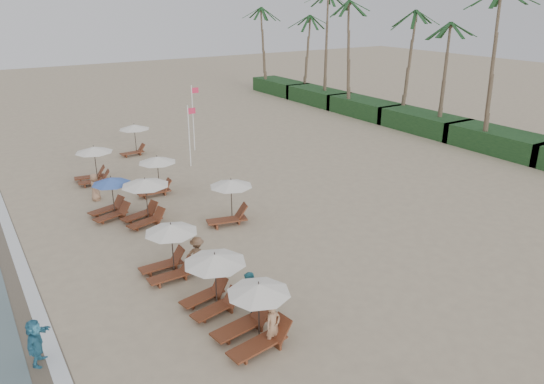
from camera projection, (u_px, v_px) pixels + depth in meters
ground at (327, 266)px, 22.07m from camera, size 160.00×160.00×0.00m
foam_line at (13, 241)px, 24.33m from camera, size 0.50×140.00×0.02m
shrub_hedge at (423, 122)px, 44.26m from camera, size 3.20×53.00×1.60m
palm_row at (426, 11)px, 41.69m from camera, size 7.00×52.00×12.30m
lounger_station_0 at (252, 316)px, 16.88m from camera, size 2.68×2.22×2.13m
lounger_station_1 at (211, 279)px, 18.71m from camera, size 2.54×2.36×2.17m
lounger_station_2 at (168, 250)px, 20.96m from camera, size 2.48×2.22×2.26m
lounger_station_3 at (143, 199)px, 25.93m from camera, size 2.63×2.44×2.35m
lounger_station_4 at (109, 197)px, 26.74m from camera, size 2.40×2.18×2.15m
lounger_station_5 at (92, 164)px, 31.70m from camera, size 2.54×2.31×2.30m
inland_station_0 at (229, 198)px, 25.94m from camera, size 2.80×2.24×2.22m
inland_station_1 at (156, 171)px, 29.75m from camera, size 2.65×2.24×2.22m
inland_station_2 at (133, 135)px, 37.38m from camera, size 2.50×2.24×2.22m
beachgoer_near at (273, 326)px, 16.75m from camera, size 0.60×0.43×1.55m
beachgoer_mid_a at (249, 295)px, 18.24m from camera, size 1.10×1.09×1.79m
beachgoer_mid_b at (198, 255)px, 21.27m from camera, size 1.19×1.17×1.64m
beachgoer_far_b at (95, 187)px, 29.01m from camera, size 0.68×0.88×1.61m
waterline_walker at (36, 342)px, 15.90m from camera, size 1.12×1.53×1.60m
flag_pole_near at (190, 133)px, 34.41m from camera, size 0.59×0.08×4.23m
flag_pole_far at (193, 115)px, 37.99m from camera, size 0.60×0.08×4.93m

